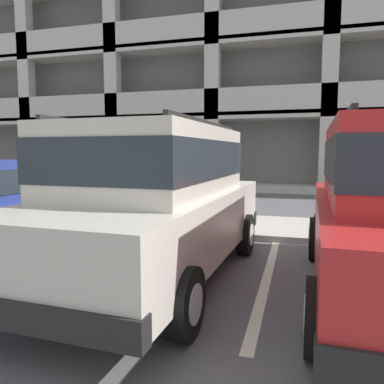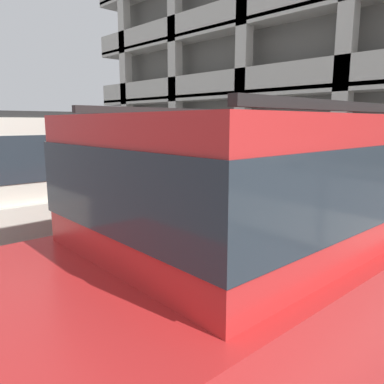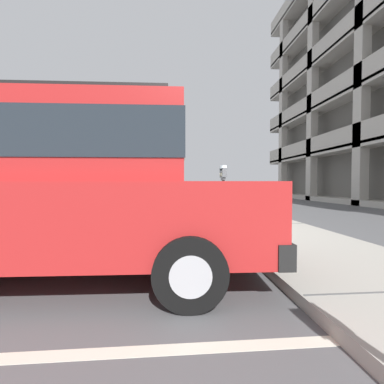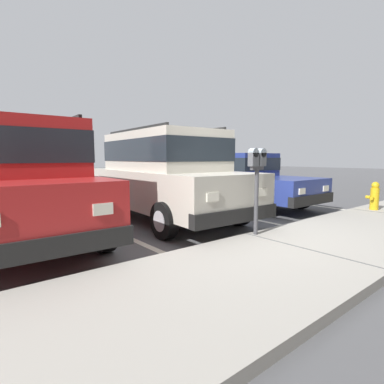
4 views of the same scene
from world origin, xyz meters
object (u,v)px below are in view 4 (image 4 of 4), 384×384
Objects in this scene: silver_suv at (164,172)px; parking_meter_near at (257,171)px; red_sedan at (241,178)px; dark_hatchback at (18,177)px; fire_hydrant at (374,196)px.

parking_meter_near is (-0.17, 2.52, 0.11)m from silver_suv.
dark_hatchback is at bearing 2.85° from red_sedan.
fire_hydrant is at bearing 175.98° from parking_meter_near.
dark_hatchback is at bearing 1.30° from silver_suv.
red_sedan is 0.93× the size of dark_hatchback.
silver_suv is 6.94× the size of fire_hydrant.
silver_suv is 2.91m from dark_hatchback.
fire_hydrant is (-7.31, 2.88, -0.62)m from dark_hatchback.
silver_suv is 2.53m from parking_meter_near.
silver_suv is at bearing 6.09° from red_sedan.
silver_suv is 1.08× the size of red_sedan.
parking_meter_near is (2.76, 2.79, 0.38)m from red_sedan.
dark_hatchback reaches higher than fire_hydrant.
red_sedan is at bearing -172.20° from silver_suv.
red_sedan is 3.11× the size of parking_meter_near.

